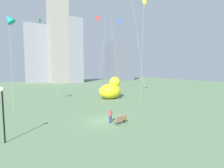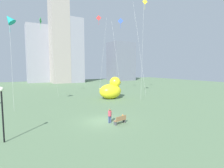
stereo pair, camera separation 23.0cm
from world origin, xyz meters
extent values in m
plane|color=#5A7854|center=(0.00, 0.00, 0.00)|extent=(140.00, 140.00, 0.00)
cube|color=olive|center=(1.08, -1.73, 0.42)|extent=(1.59, 0.77, 0.06)
cube|color=olive|center=(1.12, -1.92, 0.68)|extent=(1.51, 0.39, 0.45)
cube|color=#47474C|center=(0.41, -1.87, 0.20)|extent=(0.16, 0.38, 0.39)
cube|color=#47474C|center=(1.75, -1.58, 0.20)|extent=(0.16, 0.38, 0.39)
cylinder|color=#38476B|center=(0.19, -0.89, 0.39)|extent=(0.18, 0.18, 0.77)
cylinder|color=#38476B|center=(0.39, -0.89, 0.39)|extent=(0.18, 0.18, 0.77)
cylinder|color=#B23F4C|center=(0.29, -0.89, 1.06)|extent=(0.39, 0.39, 0.58)
sphere|color=brown|center=(0.29, -0.89, 1.47)|extent=(0.23, 0.23, 0.23)
cylinder|color=silver|center=(1.61, -1.42, 0.23)|extent=(0.11, 0.11, 0.46)
cylinder|color=silver|center=(1.72, -1.42, 0.23)|extent=(0.11, 0.11, 0.46)
cylinder|color=gold|center=(1.66, -1.42, 0.63)|extent=(0.23, 0.23, 0.34)
sphere|color=#A87C5B|center=(1.66, -1.42, 0.87)|extent=(0.13, 0.13, 0.13)
ellipsoid|color=yellow|center=(7.74, 12.20, 1.48)|extent=(4.54, 3.36, 2.96)
sphere|color=yellow|center=(8.83, 12.20, 3.23)|extent=(2.21, 2.21, 2.21)
cone|color=orange|center=(9.82, 12.20, 3.12)|extent=(1.00, 1.00, 1.00)
cone|color=yellow|center=(5.76, 12.20, 1.97)|extent=(1.36, 1.18, 1.43)
cylinder|color=black|center=(-9.65, -0.92, 2.12)|extent=(0.12, 0.12, 4.25)
sphere|color=#EAEACC|center=(-9.65, -0.92, 4.40)|extent=(0.38, 0.38, 0.38)
cube|color=gray|center=(2.00, 62.24, 11.99)|extent=(11.77, 7.12, 23.99)
cube|color=#9E938C|center=(8.00, 55.12, 19.96)|extent=(6.89, 8.56, 39.93)
cube|color=gray|center=(14.00, 56.41, 13.24)|extent=(6.45, 11.05, 26.48)
cube|color=slate|center=(38.00, 55.06, 9.30)|extent=(11.63, 9.22, 18.60)
cylinder|color=silver|center=(-1.78, 18.33, 7.63)|extent=(2.41, 3.91, 15.27)
cube|color=green|center=(-3.72, 19.52, 15.26)|extent=(0.54, 1.20, 1.27)
cylinder|color=green|center=(-3.72, 19.52, 14.36)|extent=(0.04, 0.04, 1.60)
cylinder|color=silver|center=(-8.91, 10.07, 6.28)|extent=(0.04, 0.08, 12.56)
cone|color=teal|center=(-8.88, 10.06, 12.56)|extent=(1.84, 1.60, 1.54)
cylinder|color=teal|center=(-8.88, 10.06, 11.66)|extent=(0.04, 0.04, 1.60)
cylinder|color=silver|center=(11.01, 21.85, 9.07)|extent=(0.88, 2.60, 18.15)
cube|color=red|center=(9.72, 21.42, 18.14)|extent=(1.06, 0.81, 1.27)
cylinder|color=red|center=(9.72, 21.42, 17.24)|extent=(0.04, 0.04, 1.60)
cylinder|color=silver|center=(12.20, 17.27, 8.55)|extent=(0.90, 2.85, 17.10)
cube|color=blue|center=(13.61, 17.71, 17.10)|extent=(0.97, 0.91, 1.27)
cylinder|color=blue|center=(13.61, 17.71, 16.20)|extent=(0.04, 0.04, 1.60)
cylinder|color=silver|center=(15.36, 12.76, 10.35)|extent=(1.14, 3.59, 20.70)
cube|color=yellow|center=(17.15, 13.32, 20.69)|extent=(1.25, 0.39, 1.27)
cylinder|color=yellow|center=(17.15, 13.32, 19.79)|extent=(0.04, 0.04, 1.60)
cylinder|color=silver|center=(11.19, 6.77, 9.78)|extent=(1.28, 2.04, 19.56)
camera|label=1|loc=(-8.93, -16.92, 6.06)|focal=27.41mm
camera|label=2|loc=(-8.73, -17.04, 6.06)|focal=27.41mm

